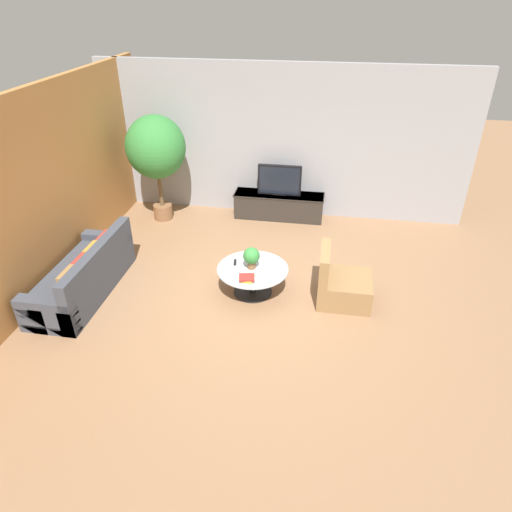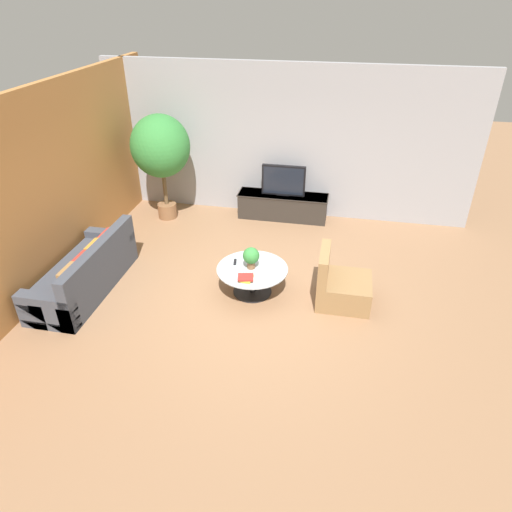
% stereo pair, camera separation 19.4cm
% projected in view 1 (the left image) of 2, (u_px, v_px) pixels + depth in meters
% --- Properties ---
extents(ground_plane, '(24.00, 24.00, 0.00)m').
position_uv_depth(ground_plane, '(253.00, 299.00, 7.08)').
color(ground_plane, '#8C6647').
extents(back_wall_stone, '(7.40, 0.12, 3.00)m').
position_uv_depth(back_wall_stone, '(281.00, 142.00, 9.06)').
color(back_wall_stone, '#939399').
rests_on(back_wall_stone, ground).
extents(side_wall_left, '(0.12, 7.40, 3.00)m').
position_uv_depth(side_wall_left, '(44.00, 191.00, 6.93)').
color(side_wall_left, '#B2753D').
rests_on(side_wall_left, ground).
extents(media_console, '(1.84, 0.50, 0.52)m').
position_uv_depth(media_console, '(279.00, 205.00, 9.42)').
color(media_console, '#2D2823').
rests_on(media_console, ground).
extents(television, '(0.87, 0.13, 0.62)m').
position_uv_depth(television, '(280.00, 180.00, 9.13)').
color(television, black).
rests_on(television, media_console).
extents(coffee_table, '(1.10, 1.10, 0.44)m').
position_uv_depth(coffee_table, '(253.00, 275.00, 7.09)').
color(coffee_table, black).
rests_on(coffee_table, ground).
extents(couch_by_wall, '(0.84, 2.13, 0.84)m').
position_uv_depth(couch_by_wall, '(84.00, 277.00, 7.10)').
color(couch_by_wall, '#3D424C').
rests_on(couch_by_wall, ground).
extents(armchair_wicker, '(0.80, 0.76, 0.86)m').
position_uv_depth(armchair_wicker, '(341.00, 285.00, 6.94)').
color(armchair_wicker, olive).
rests_on(armchair_wicker, ground).
extents(potted_palm_tall, '(1.15, 1.15, 2.12)m').
position_uv_depth(potted_palm_tall, '(156.00, 149.00, 8.76)').
color(potted_palm_tall, brown).
rests_on(potted_palm_tall, ground).
extents(potted_plant_tabletop, '(0.26, 0.26, 0.35)m').
position_uv_depth(potted_plant_tabletop, '(251.00, 257.00, 6.93)').
color(potted_plant_tabletop, brown).
rests_on(potted_plant_tabletop, coffee_table).
extents(book_stack, '(0.26, 0.24, 0.06)m').
position_uv_depth(book_stack, '(247.00, 278.00, 6.73)').
color(book_stack, gold).
rests_on(book_stack, coffee_table).
extents(remote_black, '(0.07, 0.16, 0.02)m').
position_uv_depth(remote_black, '(235.00, 262.00, 7.15)').
color(remote_black, black).
rests_on(remote_black, coffee_table).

